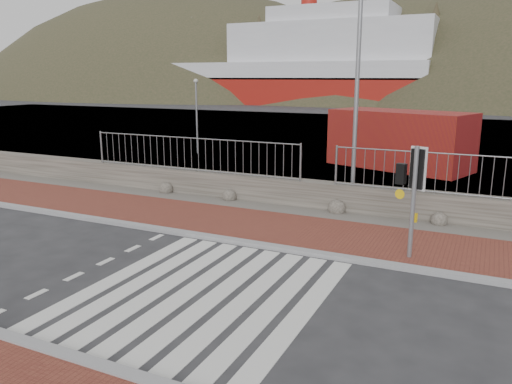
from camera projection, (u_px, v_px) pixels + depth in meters
The scene contains 15 objects.
ground at pixel (204, 293), 10.08m from camera, with size 220.00×220.00×0.00m, color #28282B.
sidewalk_far at pixel (287, 230), 14.03m from camera, with size 40.00×3.00×0.08m, color brown.
kerb_near at pixel (99, 367), 7.42m from camera, with size 40.00×0.25×0.12m, color gray.
kerb_far at pixel (265, 246), 12.71m from camera, with size 40.00×0.25×0.12m, color gray.
zebra_crossing at pixel (204, 293), 10.08m from camera, with size 4.62×5.60×0.01m.
gravel_strip at pixel (310, 213), 15.79m from camera, with size 40.00×1.50×0.06m, color #59544C.
stone_wall at pixel (319, 195), 16.40m from camera, with size 40.00×0.60×0.90m, color #4B463E.
railing at pixel (318, 155), 15.96m from camera, with size 18.07×0.07×1.22m.
quay at pixel (412, 139), 34.64m from camera, with size 120.00×40.00×0.50m, color #4C4C4F.
water at pixel (452, 109), 65.46m from camera, with size 220.00×50.00×0.05m, color #3F4C54.
ferry at pixel (292, 69), 78.90m from camera, with size 50.00×16.00×20.00m.
hills_backdrop at pixel (492, 231), 89.91m from camera, with size 254.00×90.00×100.00m.
traffic_signal_far at pixel (413, 179), 11.46m from camera, with size 0.67×0.36×2.73m.
streetlight at pixel (362, 67), 15.72m from camera, with size 1.71×0.39×8.09m.
shipping_container at pixel (399, 140), 23.56m from camera, with size 6.44×2.68×2.68m, color maroon.
Camera 1 is at (4.95, -8.00, 4.28)m, focal length 35.00 mm.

